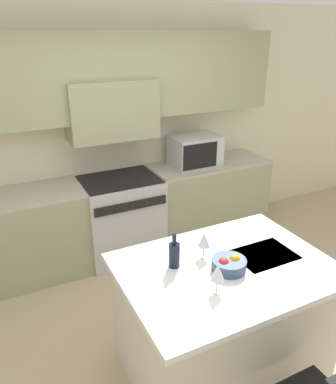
# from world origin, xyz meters

# --- Properties ---
(ground_plane) EXTENTS (10.00, 10.00, 0.00)m
(ground_plane) POSITION_xyz_m (0.00, 0.00, 0.00)
(ground_plane) COLOR tan
(back_cabinetry) EXTENTS (10.00, 0.46, 2.70)m
(back_cabinetry) POSITION_xyz_m (0.00, 1.89, 1.60)
(back_cabinetry) COLOR beige
(back_cabinetry) RESTS_ON ground_plane
(back_counter) EXTENTS (3.76, 0.62, 0.94)m
(back_counter) POSITION_xyz_m (0.00, 1.64, 0.47)
(back_counter) COLOR gray
(back_counter) RESTS_ON ground_plane
(range_stove) EXTENTS (0.84, 0.70, 0.93)m
(range_stove) POSITION_xyz_m (-0.00, 1.62, 0.47)
(range_stove) COLOR #B7B7BC
(range_stove) RESTS_ON ground_plane
(microwave) EXTENTS (0.55, 0.41, 0.35)m
(microwave) POSITION_xyz_m (0.95, 1.64, 1.11)
(microwave) COLOR #B7B7BC
(microwave) RESTS_ON back_counter
(kitchen_island) EXTENTS (1.43, 1.05, 0.93)m
(kitchen_island) POSITION_xyz_m (0.10, -0.25, 0.47)
(kitchen_island) COLOR beige
(kitchen_island) RESTS_ON ground_plane
(wine_bottle) EXTENTS (0.08, 0.08, 0.25)m
(wine_bottle) POSITION_xyz_m (-0.22, -0.09, 1.03)
(wine_bottle) COLOR black
(wine_bottle) RESTS_ON kitchen_island
(wine_glass_near) EXTENTS (0.08, 0.08, 0.20)m
(wine_glass_near) POSITION_xyz_m (-0.10, -0.44, 1.07)
(wine_glass_near) COLOR white
(wine_glass_near) RESTS_ON kitchen_island
(wine_glass_far) EXTENTS (0.08, 0.08, 0.20)m
(wine_glass_far) POSITION_xyz_m (0.02, -0.08, 1.07)
(wine_glass_far) COLOR white
(wine_glass_far) RESTS_ON kitchen_island
(fruit_bowl) EXTENTS (0.23, 0.23, 0.11)m
(fruit_bowl) POSITION_xyz_m (0.09, -0.29, 0.98)
(fruit_bowl) COLOR #384C6B
(fruit_bowl) RESTS_ON kitchen_island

